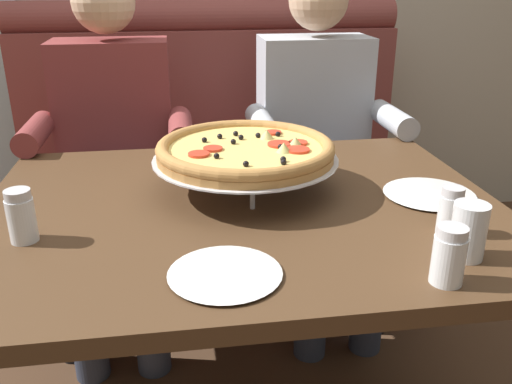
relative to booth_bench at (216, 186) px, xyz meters
name	(u,v)px	position (x,y,z in m)	size (l,w,h in m)	color
booth_bench	(216,186)	(0.00, 0.00, 0.00)	(1.63, 0.78, 1.13)	brown
dining_table	(244,235)	(0.00, -0.95, 0.24)	(1.23, 0.95, 0.72)	#4C331E
diner_left	(114,136)	(-0.37, -0.27, 0.31)	(0.54, 0.64, 1.27)	#2D3342
diner_right	(319,128)	(0.37, -0.27, 0.31)	(0.54, 0.64, 1.27)	#2D3342
pizza	(246,151)	(0.02, -0.85, 0.43)	(0.46, 0.46, 0.14)	silver
shaker_parmesan	(450,214)	(0.41, -1.17, 0.37)	(0.05, 0.05, 0.10)	white
shaker_oregano	(448,259)	(0.31, -1.35, 0.37)	(0.06, 0.06, 0.11)	white
shaker_pepper_flakes	(22,219)	(-0.47, -1.07, 0.37)	(0.06, 0.06, 0.11)	white
plate_near_left	(225,271)	(-0.08, -1.27, 0.33)	(0.21, 0.21, 0.02)	white
plate_near_right	(429,192)	(0.46, -0.96, 0.33)	(0.23, 0.23, 0.02)	white
drinking_glass	(468,235)	(0.39, -1.27, 0.37)	(0.07, 0.07, 0.11)	silver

